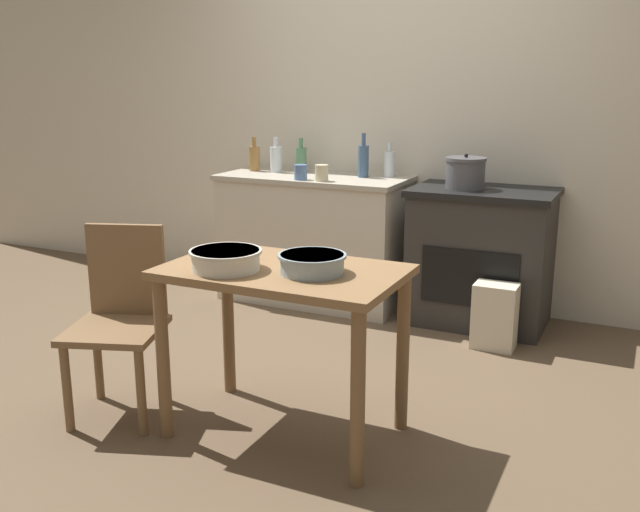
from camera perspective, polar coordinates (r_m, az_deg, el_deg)
name	(u,v)px	position (r m, az deg, el deg)	size (l,w,h in m)	color
ground_plane	(289,377)	(3.73, -2.51, -9.68)	(14.00, 14.00, 0.00)	brown
wall_back	(398,112)	(4.87, 6.27, 11.37)	(8.00, 0.07, 2.55)	beige
counter_cabinet	(314,238)	(4.87, -0.45, 1.43)	(1.26, 0.60, 0.86)	beige
stove	(481,256)	(4.51, 12.73, -0.03)	(0.86, 0.59, 0.85)	#2D2B28
work_table	(284,298)	(2.97, -2.94, -3.36)	(0.98, 0.60, 0.74)	olive
chair	(120,316)	(3.36, -15.69, -4.63)	(0.51, 0.51, 0.86)	brown
flour_sack	(495,316)	(4.17, 13.81, -4.70)	(0.24, 0.17, 0.38)	beige
stock_pot	(465,173)	(4.40, 11.55, 6.53)	(0.25, 0.25, 0.21)	#4C4C51
mixing_bowl_large	(226,259)	(2.92, -7.55, -0.22)	(0.30, 0.30, 0.08)	silver
mixing_bowl_small	(312,262)	(2.85, -0.64, -0.52)	(0.28, 0.28, 0.08)	#93A8B2
bottle_far_left	(363,160)	(4.70, 3.49, 7.66)	(0.07, 0.07, 0.29)	#3D5675
bottle_left	(276,159)	(4.96, -3.53, 7.78)	(0.08, 0.08, 0.24)	silver
bottle_mid_left	(389,164)	(4.73, 5.57, 7.37)	(0.08, 0.08, 0.23)	silver
bottle_center_left	(301,159)	(4.95, -1.53, 7.77)	(0.08, 0.08, 0.23)	#517F5B
bottle_center	(254,158)	(5.04, -5.27, 7.83)	(0.07, 0.07, 0.24)	olive
cup_center_right	(301,172)	(4.58, -1.56, 6.72)	(0.08, 0.08, 0.10)	#4C6B99
cup_mid_right	(322,173)	(4.53, 0.13, 6.67)	(0.08, 0.08, 0.10)	beige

